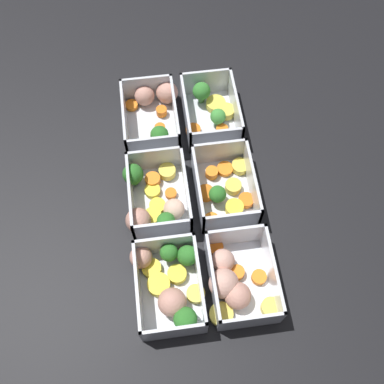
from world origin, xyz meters
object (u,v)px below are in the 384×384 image
(container_far_left, at_px, (170,285))
(container_far_center, at_px, (155,200))
(container_near_left, at_px, (235,281))
(container_near_center, at_px, (225,189))
(container_far_right, at_px, (155,114))
(container_near_right, at_px, (211,110))

(container_far_left, distance_m, container_far_center, 0.15)
(container_near_left, height_order, container_far_left, same)
(container_near_center, height_order, container_far_left, same)
(container_near_left, xyz_separation_m, container_far_right, (0.35, 0.10, 0.00))
(container_near_left, distance_m, container_near_right, 0.34)
(container_near_right, bearing_deg, container_far_center, 144.75)
(container_far_center, bearing_deg, container_far_right, -5.38)
(container_near_left, xyz_separation_m, container_near_right, (0.34, -0.01, -0.00))
(container_near_right, bearing_deg, container_far_left, 160.58)
(container_far_left, bearing_deg, container_near_right, -19.42)
(container_near_left, relative_size, container_near_center, 1.08)
(container_near_center, distance_m, container_near_right, 0.17)
(container_near_left, height_order, container_far_right, same)
(container_near_center, xyz_separation_m, container_far_center, (-0.01, 0.13, 0.00))
(container_far_center, bearing_deg, container_near_center, -86.96)
(container_far_left, bearing_deg, container_far_right, -1.31)
(container_far_center, bearing_deg, container_near_right, -35.25)
(container_near_center, bearing_deg, container_far_right, 31.30)
(container_near_right, xyz_separation_m, container_far_right, (0.00, 0.11, 0.00))
(container_near_left, bearing_deg, container_far_right, 15.56)
(container_far_left, relative_size, container_far_center, 1.06)
(container_far_center, bearing_deg, container_far_left, -176.40)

